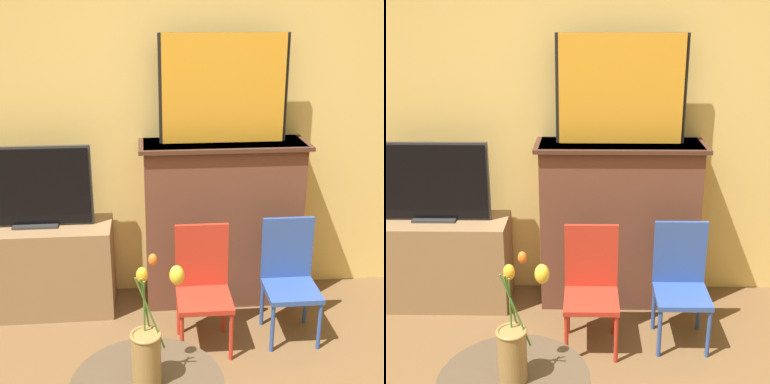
% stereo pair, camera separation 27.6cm
% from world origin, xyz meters
% --- Properties ---
extents(wall_back, '(8.00, 0.06, 2.70)m').
position_xyz_m(wall_back, '(0.00, 2.13, 1.35)').
color(wall_back, '#E0BC66').
rests_on(wall_back, ground).
extents(fireplace_mantel, '(1.06, 0.36, 1.09)m').
position_xyz_m(fireplace_mantel, '(0.12, 1.94, 0.56)').
color(fireplace_mantel, brown).
rests_on(fireplace_mantel, ground).
extents(painting, '(0.79, 0.03, 0.66)m').
position_xyz_m(painting, '(0.11, 1.95, 1.42)').
color(painting, black).
rests_on(painting, fireplace_mantel).
extents(tv_stand, '(0.93, 0.38, 0.59)m').
position_xyz_m(tv_stand, '(-1.07, 1.89, 0.29)').
color(tv_stand, olive).
rests_on(tv_stand, ground).
extents(tv_monitor, '(0.72, 0.12, 0.51)m').
position_xyz_m(tv_monitor, '(-1.07, 1.90, 0.84)').
color(tv_monitor, '#2D2D2D').
rests_on(tv_monitor, tv_stand).
extents(chair_red, '(0.31, 0.31, 0.72)m').
position_xyz_m(chair_red, '(-0.07, 1.44, 0.39)').
color(chair_red, '#B22D1E').
rests_on(chair_red, ground).
extents(chair_blue, '(0.31, 0.31, 0.72)m').
position_xyz_m(chair_blue, '(0.46, 1.50, 0.39)').
color(chair_blue, '#2D4C99').
rests_on(chair_blue, ground).
extents(vase_tulips, '(0.22, 0.22, 0.52)m').
position_xyz_m(vase_tulips, '(-0.39, 0.55, 0.60)').
color(vase_tulips, olive).
rests_on(vase_tulips, side_table).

